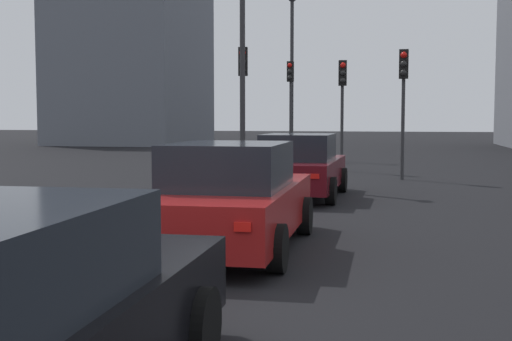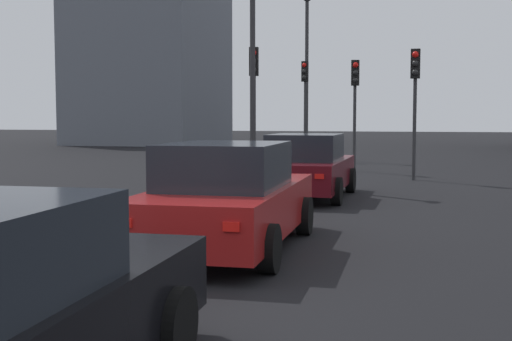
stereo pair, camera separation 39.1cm
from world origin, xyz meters
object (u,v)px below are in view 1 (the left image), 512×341
at_px(traffic_light_far_left, 243,84).
at_px(traffic_light_far_right, 403,86).
at_px(traffic_light_near_right, 290,90).
at_px(car_red_second, 231,199).
at_px(street_lamp_kerbside, 242,21).
at_px(traffic_light_near_left, 342,92).
at_px(car_maroon_lead, 299,167).
at_px(street_lamp_far, 292,64).

bearing_deg(traffic_light_far_left, traffic_light_far_right, 90.96).
relative_size(traffic_light_near_right, traffic_light_far_left, 1.06).
relative_size(car_red_second, street_lamp_kerbside, 0.57).
bearing_deg(car_red_second, traffic_light_near_right, 5.69).
bearing_deg(traffic_light_far_right, car_red_second, -8.92).
bearing_deg(traffic_light_near_left, traffic_light_near_right, -163.97).
bearing_deg(car_maroon_lead, traffic_light_near_left, -1.80).
bearing_deg(traffic_light_near_right, street_lamp_kerbside, 7.25).
bearing_deg(traffic_light_near_right, traffic_light_far_left, 5.85).
relative_size(traffic_light_near_right, street_lamp_far, 0.59).
bearing_deg(traffic_light_near_right, traffic_light_near_left, 31.77).
xyz_separation_m(car_maroon_lead, car_red_second, (-6.76, 0.17, 0.02)).
height_order(traffic_light_near_right, street_lamp_kerbside, street_lamp_kerbside).
xyz_separation_m(car_maroon_lead, street_lamp_kerbside, (3.59, 2.18, 4.06)).
relative_size(traffic_light_far_right, street_lamp_far, 0.54).
bearing_deg(street_lamp_far, traffic_light_far_right, -154.01).
bearing_deg(traffic_light_far_right, traffic_light_near_right, -147.70).
relative_size(street_lamp_kerbside, street_lamp_far, 1.11).
relative_size(traffic_light_near_left, street_lamp_far, 0.53).
relative_size(traffic_light_far_right, street_lamp_kerbside, 0.49).
height_order(traffic_light_far_left, traffic_light_far_right, traffic_light_far_left).
bearing_deg(street_lamp_kerbside, traffic_light_far_right, -71.07).
height_order(street_lamp_kerbside, street_lamp_far, street_lamp_kerbside).
distance_m(traffic_light_near_right, street_lamp_far, 1.64).
xyz_separation_m(traffic_light_far_left, traffic_light_far_right, (0.46, -4.98, -0.08)).
bearing_deg(car_red_second, car_maroon_lead, -1.31).
bearing_deg(street_lamp_far, car_maroon_lead, -171.46).
bearing_deg(traffic_light_near_right, car_red_second, 12.70).
bearing_deg(traffic_light_far_left, traffic_light_near_right, 174.36).
xyz_separation_m(traffic_light_near_right, traffic_light_far_right, (-8.86, -4.77, -0.25)).
bearing_deg(traffic_light_near_left, traffic_light_far_left, -49.02).
bearing_deg(traffic_light_far_right, car_maroon_lead, -22.29).
bearing_deg(traffic_light_near_right, street_lamp_far, -168.47).
height_order(car_red_second, street_lamp_kerbside, street_lamp_kerbside).
height_order(car_red_second, traffic_light_far_left, traffic_light_far_left).
height_order(traffic_light_near_left, traffic_light_far_left, traffic_light_far_left).
distance_m(car_maroon_lead, traffic_light_near_left, 8.46).
distance_m(traffic_light_far_left, street_lamp_kerbside, 2.17).
height_order(traffic_light_near_right, traffic_light_far_left, traffic_light_near_right).
relative_size(car_maroon_lead, street_lamp_far, 0.59).
distance_m(traffic_light_near_right, traffic_light_far_left, 9.33).
xyz_separation_m(car_red_second, street_lamp_kerbside, (10.35, 2.00, 4.03)).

